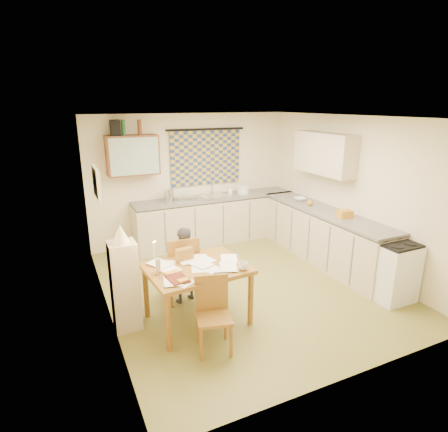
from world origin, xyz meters
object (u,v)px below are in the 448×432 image
counter_back (217,219)px  stove (392,271)px  counter_right (323,236)px  dining_table (197,294)px  shelf_stand (125,286)px  chair_far (181,280)px  person (184,265)px

counter_back → stove: bearing=-67.9°
counter_right → stove: bearing=-90.0°
dining_table → shelf_stand: bearing=160.5°
counter_back → stove: 3.43m
stove → chair_far: (-2.71, 1.22, -0.13)m
person → shelf_stand: bearing=3.0°
counter_back → shelf_stand: bearing=-133.9°
chair_far → counter_back: bearing=-123.2°
stove → chair_far: bearing=155.7°
dining_table → person: person is taller
stove → person: 2.93m
dining_table → shelf_stand: 0.89m
stove → person: (-2.68, 1.16, 0.12)m
counter_back → counter_right: (1.29, -1.67, -0.00)m
counter_right → dining_table: size_ratio=2.33×
chair_far → person: 0.26m
counter_back → chair_far: chair_far is taller
counter_right → stove: counter_right is taller
person → shelf_stand: size_ratio=0.97×
counter_right → counter_back: bearing=127.6°
stove → shelf_stand: shelf_stand is taller
stove → person: person is taller
person → shelf_stand: 0.91m
stove → person: bearing=156.6°
chair_far → shelf_stand: 0.95m
counter_right → shelf_stand: bearing=-169.4°
counter_right → dining_table: 2.84m
counter_right → dining_table: bearing=-161.6°
stove → shelf_stand: (-3.54, 0.84, 0.14)m
chair_far → shelf_stand: shelf_stand is taller
counter_back → person: 2.46m
counter_back → dining_table: bearing=-118.7°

